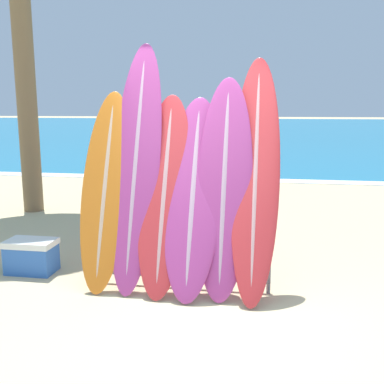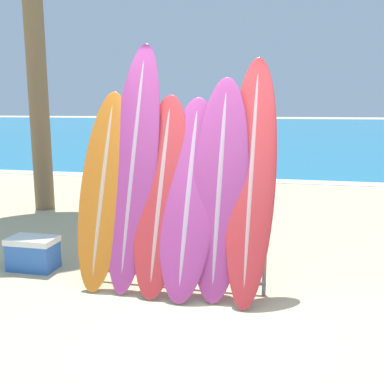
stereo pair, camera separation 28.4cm
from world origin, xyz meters
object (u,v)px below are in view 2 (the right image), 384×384
at_px(surfboard_slot_1, 134,163).
at_px(surfboard_slot_2, 161,192).
at_px(surfboard_slot_0, 103,188).
at_px(surfboard_slot_5, 252,174).
at_px(surfboard_slot_3, 189,194).
at_px(surfboard_slot_4, 220,186).
at_px(person_mid_beach, 168,147).
at_px(person_near_water, 239,147).
at_px(surfboard_rack, 175,245).
at_px(cooler_box, 33,253).

bearing_deg(surfboard_slot_1, surfboard_slot_2, -16.05).
xyz_separation_m(surfboard_slot_0, surfboard_slot_5, (1.53, 0.10, 0.18)).
xyz_separation_m(surfboard_slot_2, surfboard_slot_5, (0.91, 0.09, 0.20)).
xyz_separation_m(surfboard_slot_3, surfboard_slot_4, (0.31, 0.03, 0.10)).
bearing_deg(person_mid_beach, surfboard_slot_5, 13.57).
bearing_deg(person_mid_beach, surfboard_slot_3, 8.14).
distance_m(surfboard_slot_0, person_near_water, 5.96).
height_order(surfboard_rack, person_mid_beach, person_mid_beach).
bearing_deg(surfboard_slot_2, surfboard_slot_0, -179.31).
xyz_separation_m(person_mid_beach, cooler_box, (0.04, -5.94, -0.71)).
bearing_deg(person_near_water, surfboard_slot_5, 162.78).
bearing_deg(surfboard_slot_1, surfboard_rack, -16.24).
height_order(surfboard_slot_2, surfboard_slot_5, surfboard_slot_5).
distance_m(surfboard_slot_0, cooler_box, 1.26).
distance_m(surfboard_slot_3, surfboard_slot_4, 0.32).
relative_size(surfboard_slot_0, cooler_box, 3.71).
height_order(surfboard_slot_3, person_near_water, surfboard_slot_3).
xyz_separation_m(surfboard_rack, surfboard_slot_5, (0.75, 0.14, 0.74)).
xyz_separation_m(surfboard_slot_1, surfboard_slot_3, (0.61, -0.10, -0.29)).
bearing_deg(surfboard_rack, surfboard_slot_2, 163.38).
distance_m(surfboard_rack, surfboard_slot_5, 1.06).
height_order(surfboard_slot_4, cooler_box, surfboard_slot_4).
xyz_separation_m(surfboard_slot_2, surfboard_slot_3, (0.30, -0.01, -0.01)).
height_order(surfboard_rack, cooler_box, surfboard_rack).
bearing_deg(surfboard_slot_4, person_near_water, 94.79).
bearing_deg(surfboard_slot_5, person_near_water, 97.81).
relative_size(surfboard_slot_0, surfboard_slot_1, 0.80).
relative_size(surfboard_slot_4, person_near_water, 1.26).
xyz_separation_m(surfboard_rack, surfboard_slot_2, (-0.16, 0.05, 0.54)).
relative_size(surfboard_rack, cooler_box, 3.42).
bearing_deg(surfboard_slot_3, person_mid_beach, 107.48).
distance_m(surfboard_slot_1, surfboard_slot_5, 1.23).
xyz_separation_m(surfboard_slot_0, surfboard_slot_4, (1.23, 0.03, 0.07)).
bearing_deg(surfboard_slot_0, surfboard_slot_2, 0.69).
distance_m(surfboard_slot_1, cooler_box, 1.66).
distance_m(surfboard_slot_0, surfboard_slot_2, 0.62).
bearing_deg(surfboard_slot_3, surfboard_slot_5, 9.40).
distance_m(surfboard_rack, surfboard_slot_4, 0.77).
relative_size(surfboard_slot_1, person_mid_beach, 1.54).
xyz_separation_m(person_near_water, cooler_box, (-1.68, -5.80, -0.74)).
bearing_deg(person_mid_beach, surfboard_slot_4, 10.82).
bearing_deg(person_near_water, surfboard_slot_3, 156.79).
relative_size(surfboard_slot_3, surfboard_slot_5, 0.82).
height_order(surfboard_slot_2, person_mid_beach, surfboard_slot_2).
bearing_deg(cooler_box, surfboard_slot_3, -3.65).
xyz_separation_m(surfboard_slot_3, person_mid_beach, (-1.91, 6.06, -0.08)).
relative_size(surfboard_rack, person_mid_beach, 1.13).
height_order(surfboard_slot_1, surfboard_slot_5, surfboard_slot_1).
bearing_deg(surfboard_slot_5, person_mid_beach, 112.91).
distance_m(surfboard_slot_2, person_near_water, 5.91).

